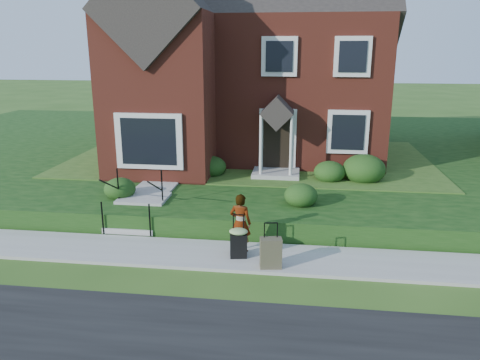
% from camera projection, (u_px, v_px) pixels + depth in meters
% --- Properties ---
extents(ground, '(120.00, 120.00, 0.00)m').
position_uv_depth(ground, '(214.00, 256.00, 11.35)').
color(ground, '#2D5119').
rests_on(ground, ground).
extents(sidewalk, '(60.00, 1.60, 0.08)m').
position_uv_depth(sidewalk, '(214.00, 255.00, 11.34)').
color(sidewalk, '#9E9B93').
rests_on(sidewalk, ground).
extents(terrace, '(44.00, 20.00, 0.60)m').
position_uv_depth(terrace, '(344.00, 153.00, 21.17)').
color(terrace, '#11350E').
rests_on(terrace, ground).
extents(walkway, '(1.20, 6.00, 0.06)m').
position_uv_depth(walkway, '(169.00, 175.00, 16.26)').
color(walkway, '#9E9B93').
rests_on(walkway, terrace).
extents(main_house, '(10.40, 10.20, 9.40)m').
position_uv_depth(main_house, '(250.00, 38.00, 19.10)').
color(main_house, maroon).
rests_on(main_house, terrace).
extents(front_steps, '(1.40, 2.02, 1.50)m').
position_uv_depth(front_steps, '(139.00, 209.00, 13.29)').
color(front_steps, '#9E9B93').
rests_on(front_steps, ground).
extents(foundation_shrubs, '(9.48, 3.96, 0.99)m').
position_uv_depth(foundation_shrubs, '(258.00, 169.00, 15.47)').
color(foundation_shrubs, '#163610').
rests_on(foundation_shrubs, terrace).
extents(woman, '(0.59, 0.45, 1.46)m').
position_uv_depth(woman, '(240.00, 223.00, 11.27)').
color(woman, '#999999').
rests_on(woman, sidewalk).
extents(suitcase_black, '(0.49, 0.43, 1.06)m').
position_uv_depth(suitcase_black, '(239.00, 241.00, 11.02)').
color(suitcase_black, black).
rests_on(suitcase_black, sidewalk).
extents(suitcase_olive, '(0.53, 0.35, 1.06)m').
position_uv_depth(suitcase_olive, '(271.00, 253.00, 10.52)').
color(suitcase_olive, '#4D4833').
rests_on(suitcase_olive, sidewalk).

